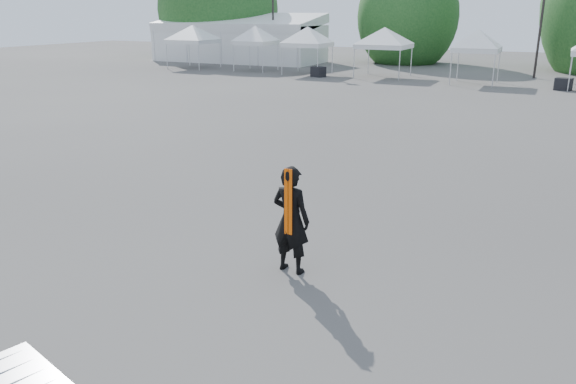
% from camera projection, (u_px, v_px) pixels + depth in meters
% --- Properties ---
extents(ground, '(120.00, 120.00, 0.00)m').
position_uv_depth(ground, '(293.00, 224.00, 12.03)').
color(ground, '#474442').
rests_on(ground, ground).
extents(marquee, '(15.00, 6.25, 4.23)m').
position_uv_depth(marquee, '(239.00, 39.00, 50.53)').
color(marquee, white).
rests_on(marquee, ground).
extents(tree_far_w, '(4.80, 4.80, 7.30)m').
position_uv_depth(tree_far_w, '(218.00, 9.00, 53.97)').
color(tree_far_w, '#382314').
rests_on(tree_far_w, ground).
extents(tree_mid_w, '(4.16, 4.16, 6.33)m').
position_uv_depth(tree_mid_w, '(408.00, 17.00, 48.41)').
color(tree_mid_w, '#382314').
rests_on(tree_mid_w, ground).
extents(tent_a, '(4.57, 4.57, 3.88)m').
position_uv_depth(tent_a, '(192.00, 29.00, 44.24)').
color(tent_a, silver).
rests_on(tent_a, ground).
extents(tent_b, '(3.82, 3.82, 3.88)m').
position_uv_depth(tent_b, '(255.00, 29.00, 42.26)').
color(tent_b, silver).
rests_on(tent_b, ground).
extents(tent_c, '(4.19, 4.19, 3.88)m').
position_uv_depth(tent_c, '(308.00, 30.00, 39.81)').
color(tent_c, silver).
rests_on(tent_c, ground).
extents(tent_d, '(4.72, 4.72, 3.88)m').
position_uv_depth(tent_d, '(385.00, 31.00, 38.10)').
color(tent_d, silver).
rests_on(tent_d, ground).
extents(tent_e, '(3.85, 3.85, 3.88)m').
position_uv_depth(tent_e, '(478.00, 33.00, 34.40)').
color(tent_e, silver).
rests_on(tent_e, ground).
extents(man, '(0.74, 0.52, 1.90)m').
position_uv_depth(man, '(291.00, 220.00, 9.57)').
color(man, black).
rests_on(man, ground).
extents(crate_west, '(1.08, 0.97, 0.69)m').
position_uv_depth(crate_west, '(318.00, 72.00, 38.96)').
color(crate_west, black).
rests_on(crate_west, ground).
extents(crate_mid, '(1.01, 0.85, 0.70)m').
position_uv_depth(crate_mid, '(563.00, 84.00, 32.33)').
color(crate_mid, black).
rests_on(crate_mid, ground).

